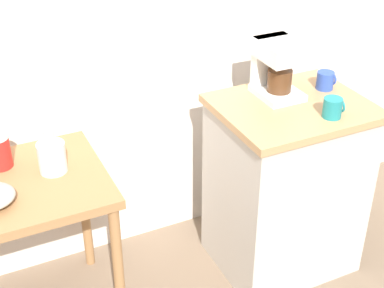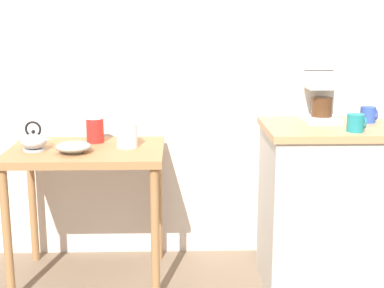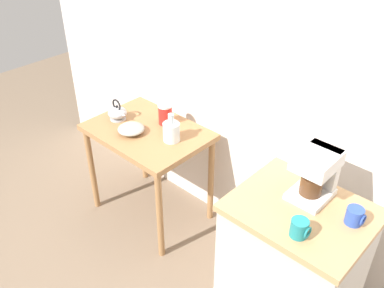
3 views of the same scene
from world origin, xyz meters
name	(u,v)px [view 1 (image 1 of 3)]	position (x,y,z in m)	size (l,w,h in m)	color
wooden_table	(5,208)	(-0.62, 0.08, 0.65)	(0.82, 0.59, 0.75)	#9E7044
kitchen_counter	(285,187)	(0.64, -0.05, 0.45)	(0.66, 0.55, 0.89)	#BCB7AD
glass_carafe_vase	(52,156)	(-0.40, 0.10, 0.82)	(0.11, 0.11, 0.20)	silver
coffee_maker	(277,65)	(0.62, 0.08, 1.03)	(0.18, 0.22, 0.26)	white
mug_blue	(325,80)	(0.87, 0.02, 0.93)	(0.09, 0.08, 0.08)	#2D4CAD
mug_dark_teal	(333,108)	(0.72, -0.22, 0.93)	(0.09, 0.08, 0.09)	teal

